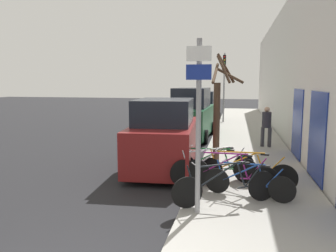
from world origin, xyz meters
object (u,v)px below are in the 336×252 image
(signpost, at_px, (198,120))
(bicycle_2, at_px, (230,175))
(bicycle_1, at_px, (248,183))
(pedestrian_near, at_px, (267,124))
(bicycle_5, at_px, (214,166))
(bicycle_3, at_px, (245,172))
(street_tree, at_px, (218,112))
(traffic_light, at_px, (224,78))
(parked_car_2, at_px, (204,109))
(bicycle_4, at_px, (214,167))
(bicycle_0, at_px, (226,186))
(parked_car_1, at_px, (192,116))
(parked_car_0, at_px, (165,137))

(signpost, height_order, bicycle_2, signpost)
(bicycle_1, relative_size, pedestrian_near, 1.23)
(signpost, distance_m, bicycle_5, 2.79)
(bicycle_3, distance_m, pedestrian_near, 5.62)
(bicycle_2, height_order, street_tree, street_tree)
(bicycle_1, height_order, traffic_light, traffic_light)
(bicycle_2, bearing_deg, parked_car_2, 21.74)
(bicycle_4, xyz_separation_m, street_tree, (-0.05, 2.24, 1.26))
(bicycle_1, distance_m, parked_car_2, 14.88)
(bicycle_1, xyz_separation_m, bicycle_4, (-0.84, 1.04, 0.04))
(bicycle_1, bearing_deg, pedestrian_near, 6.34)
(bicycle_0, distance_m, street_tree, 4.02)
(bicycle_1, bearing_deg, parked_car_2, 24.14)
(signpost, xyz_separation_m, parked_car_1, (-1.42, 9.75, -0.92))
(parked_car_2, height_order, pedestrian_near, parked_car_2)
(bicycle_3, relative_size, bicycle_4, 1.15)
(bicycle_0, xyz_separation_m, parked_car_1, (-1.97, 9.17, 0.58))
(signpost, bearing_deg, bicycle_5, 85.50)
(parked_car_1, distance_m, parked_car_2, 6.02)
(signpost, height_order, bicycle_3, signpost)
(parked_car_2, xyz_separation_m, pedestrian_near, (3.38, -8.37, 0.11))
(bicycle_3, distance_m, parked_car_0, 3.15)
(bicycle_4, xyz_separation_m, pedestrian_near, (1.76, 5.26, 0.55))
(bicycle_3, distance_m, bicycle_5, 0.92)
(parked_car_1, relative_size, parked_car_2, 1.12)
(bicycle_1, height_order, bicycle_3, bicycle_3)
(bicycle_1, height_order, parked_car_0, parked_car_0)
(parked_car_1, height_order, traffic_light, traffic_light)
(parked_car_1, relative_size, street_tree, 1.37)
(signpost, distance_m, parked_car_1, 9.89)
(bicycle_1, bearing_deg, signpost, 151.15)
(pedestrian_near, relative_size, street_tree, 0.46)
(traffic_light, bearing_deg, bicycle_2, -87.12)
(parked_car_0, xyz_separation_m, parked_car_2, (0.07, 12.01, -0.04))
(bicycle_4, xyz_separation_m, parked_car_2, (-1.61, 13.63, 0.44))
(signpost, xyz_separation_m, parked_car_2, (-1.42, 15.77, -1.06))
(street_tree, relative_size, traffic_light, 0.79)
(bicycle_2, height_order, parked_car_1, parked_car_1)
(signpost, bearing_deg, parked_car_0, 111.67)
(bicycle_0, bearing_deg, bicycle_1, -69.29)
(bicycle_3, bearing_deg, bicycle_5, 72.90)
(bicycle_0, xyz_separation_m, parked_car_0, (-2.04, 3.18, 0.48))
(street_tree, bearing_deg, parked_car_1, 106.20)
(bicycle_1, distance_m, bicycle_2, 0.57)
(signpost, distance_m, pedestrian_near, 7.71)
(bicycle_1, distance_m, bicycle_3, 0.79)
(parked_car_0, height_order, traffic_light, traffic_light)
(bicycle_2, relative_size, parked_car_2, 0.54)
(traffic_light, bearing_deg, bicycle_4, -88.77)
(bicycle_0, relative_size, parked_car_1, 0.46)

